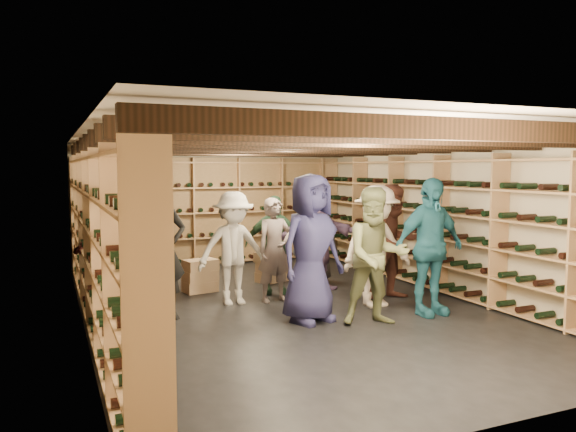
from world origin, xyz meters
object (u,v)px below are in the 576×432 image
(crate_stack_right, at_px, (272,267))
(person_1, at_px, (162,251))
(crate_loose, at_px, (277,265))
(person_12, at_px, (315,237))
(person_6, at_px, (311,248))
(person_2, at_px, (376,256))
(person_0, at_px, (137,261))
(crate_stack_left, at_px, (200,276))
(person_9, at_px, (234,248))
(person_5, at_px, (120,250))
(person_3, at_px, (377,246))
(person_4, at_px, (429,247))
(person_8, at_px, (394,242))
(person_7, at_px, (275,250))
(person_11, at_px, (317,237))
(person_10, at_px, (274,244))

(crate_stack_right, bearing_deg, person_1, -142.02)
(crate_loose, height_order, person_12, person_12)
(crate_stack_right, xyz_separation_m, person_6, (-0.47, -2.53, 0.68))
(person_6, bearing_deg, person_2, -49.12)
(person_1, distance_m, person_12, 3.08)
(crate_stack_right, distance_m, person_0, 3.45)
(crate_stack_left, relative_size, person_9, 0.34)
(person_0, xyz_separation_m, person_1, (0.38, 0.51, 0.02))
(person_9, bearing_deg, person_5, 156.35)
(person_9, bearing_deg, person_3, -25.10)
(crate_stack_left, height_order, person_1, person_1)
(crate_stack_left, height_order, person_0, person_0)
(person_1, xyz_separation_m, person_3, (2.91, -0.48, -0.04))
(person_4, distance_m, person_6, 1.62)
(crate_stack_right, xyz_separation_m, person_8, (1.20, -1.91, 0.60))
(crate_loose, relative_size, person_7, 0.33)
(person_6, bearing_deg, person_7, 74.17)
(person_3, height_order, person_9, person_3)
(person_3, xyz_separation_m, person_6, (-1.19, -0.35, 0.09))
(person_0, bearing_deg, person_1, 35.55)
(person_5, xyz_separation_m, person_7, (2.08, -0.77, -0.02))
(crate_stack_right, relative_size, person_1, 0.33)
(person_0, xyz_separation_m, person_8, (3.76, 0.31, -0.01))
(crate_stack_left, relative_size, crate_stack_right, 0.96)
(person_7, xyz_separation_m, person_11, (0.89, 0.42, 0.09))
(person_12, bearing_deg, person_0, -134.67)
(crate_loose, xyz_separation_m, person_4, (0.61, -3.87, 0.83))
(person_0, xyz_separation_m, person_6, (2.10, -0.32, 0.07))
(person_4, distance_m, person_8, 0.94)
(person_9, relative_size, person_11, 0.95)
(person_7, distance_m, person_11, 0.99)
(person_3, bearing_deg, crate_stack_right, 104.04)
(crate_stack_left, bearing_deg, person_10, -26.67)
(crate_stack_left, relative_size, person_0, 0.32)
(person_4, height_order, person_6, person_6)
(person_11, bearing_deg, person_7, -166.03)
(person_0, bearing_deg, crate_stack_right, 23.17)
(crate_stack_right, xyz_separation_m, person_0, (-2.57, -2.22, 0.61))
(person_0, xyz_separation_m, person_2, (2.79, -0.76, -0.01))
(crate_loose, height_order, person_3, person_3)
(crate_stack_right, xyz_separation_m, person_10, (-0.29, -0.84, 0.51))
(crate_loose, bearing_deg, person_12, -85.82)
(person_3, relative_size, person_5, 1.10)
(crate_stack_left, height_order, person_8, person_8)
(person_11, bearing_deg, person_4, -80.94)
(crate_stack_left, bearing_deg, person_7, -50.70)
(person_10, relative_size, person_11, 0.90)
(person_10, height_order, person_11, person_11)
(crate_loose, height_order, person_9, person_9)
(person_2, xyz_separation_m, person_11, (0.18, 2.05, -0.01))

